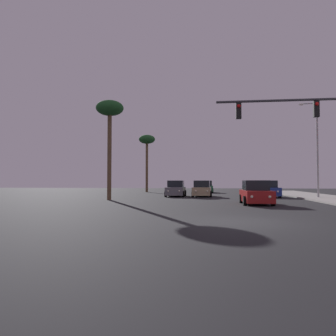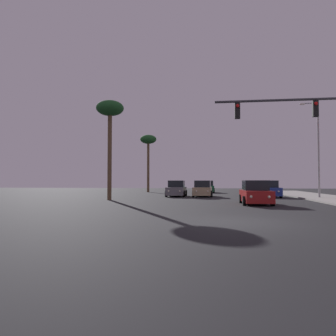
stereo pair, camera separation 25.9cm
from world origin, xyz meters
name	(u,v)px [view 1 (the left image)]	position (x,y,z in m)	size (l,w,h in m)	color
ground_plane	(244,222)	(0.00, 0.00, 0.00)	(120.00, 120.00, 0.00)	black
car_grey	(176,189)	(-4.78, 21.06, 0.76)	(2.04, 4.32, 1.68)	slate
car_blue	(268,190)	(4.65, 20.87, 0.76)	(2.04, 4.33, 1.68)	navy
car_green	(206,187)	(-1.67, 33.14, 0.76)	(2.04, 4.33, 1.68)	#195933
car_red	(256,193)	(1.94, 10.15, 0.76)	(2.04, 4.33, 1.68)	maroon
car_tan	(202,189)	(-2.02, 21.05, 0.76)	(2.04, 4.34, 1.68)	tan
traffic_light_mast	(325,124)	(5.09, 5.64, 4.80)	(8.66, 0.36, 6.50)	#38383D
street_lamp	(316,144)	(8.72, 18.68, 5.12)	(1.74, 0.24, 9.00)	#99999E
palm_tree_far	(147,142)	(-10.32, 34.00, 7.34)	(2.40, 2.40, 8.46)	brown
palm_tree_near	(110,113)	(-9.87, 14.00, 7.51)	(2.40, 2.40, 8.65)	brown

